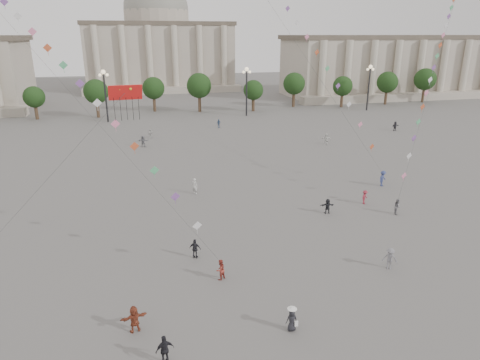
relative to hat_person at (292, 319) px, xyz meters
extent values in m
plane|color=#5F5B59|center=(0.96, 2.08, -0.80)|extent=(360.00, 360.00, 0.00)
cube|color=#AA9C8E|center=(75.96, 97.08, 7.20)|extent=(80.00, 22.00, 16.00)
cube|color=brown|center=(75.96, 97.08, 15.80)|extent=(81.60, 22.44, 1.20)
cube|color=#AA9C8E|center=(75.96, 84.08, 0.20)|extent=(84.00, 4.00, 2.00)
cube|color=#AA9C8E|center=(0.96, 132.08, 9.20)|extent=(46.00, 30.00, 20.00)
cube|color=brown|center=(0.96, 132.08, 19.80)|extent=(46.92, 30.60, 1.20)
cube|color=#AA9C8E|center=(0.96, 115.08, 0.20)|extent=(48.30, 4.00, 2.00)
cylinder|color=#AA9C8E|center=(0.96, 132.08, 21.70)|extent=(21.00, 21.00, 5.00)
sphere|color=gray|center=(0.96, 132.08, 24.20)|extent=(21.00, 21.00, 21.00)
cylinder|color=#3C291E|center=(-29.04, 80.08, 0.96)|extent=(0.70, 0.70, 3.52)
sphere|color=black|center=(-29.04, 80.08, 4.64)|extent=(5.12, 5.12, 5.12)
cylinder|color=#3C291E|center=(-17.04, 80.08, 0.96)|extent=(0.70, 0.70, 3.52)
sphere|color=black|center=(-17.04, 80.08, 4.64)|extent=(5.12, 5.12, 5.12)
cylinder|color=#3C291E|center=(-5.04, 80.08, 0.96)|extent=(0.70, 0.70, 3.52)
sphere|color=black|center=(-5.04, 80.08, 4.64)|extent=(5.12, 5.12, 5.12)
cylinder|color=#3C291E|center=(6.96, 80.08, 0.96)|extent=(0.70, 0.70, 3.52)
sphere|color=black|center=(6.96, 80.08, 4.64)|extent=(5.12, 5.12, 5.12)
cylinder|color=#3C291E|center=(18.96, 80.08, 0.96)|extent=(0.70, 0.70, 3.52)
sphere|color=black|center=(18.96, 80.08, 4.64)|extent=(5.12, 5.12, 5.12)
cylinder|color=#3C291E|center=(30.96, 80.08, 0.96)|extent=(0.70, 0.70, 3.52)
sphere|color=black|center=(30.96, 80.08, 4.64)|extent=(5.12, 5.12, 5.12)
cylinder|color=#3C291E|center=(42.96, 80.08, 0.96)|extent=(0.70, 0.70, 3.52)
sphere|color=black|center=(42.96, 80.08, 4.64)|extent=(5.12, 5.12, 5.12)
cylinder|color=#3C291E|center=(54.96, 80.08, 0.96)|extent=(0.70, 0.70, 3.52)
sphere|color=black|center=(54.96, 80.08, 4.64)|extent=(5.12, 5.12, 5.12)
cylinder|color=#3C291E|center=(66.96, 80.08, 0.96)|extent=(0.70, 0.70, 3.52)
sphere|color=black|center=(66.96, 80.08, 4.64)|extent=(5.12, 5.12, 5.12)
cylinder|color=#262628|center=(-14.04, 72.08, 4.20)|extent=(0.36, 0.36, 10.00)
sphere|color=#FFE5B2|center=(-14.04, 72.08, 9.40)|extent=(0.90, 0.90, 0.90)
sphere|color=#FFE5B2|center=(-14.74, 72.08, 8.80)|extent=(0.60, 0.60, 0.60)
sphere|color=#FFE5B2|center=(-13.34, 72.08, 8.80)|extent=(0.60, 0.60, 0.60)
cylinder|color=#262628|center=(15.96, 72.08, 4.20)|extent=(0.36, 0.36, 10.00)
sphere|color=#FFE5B2|center=(15.96, 72.08, 9.40)|extent=(0.90, 0.90, 0.90)
sphere|color=#FFE5B2|center=(15.26, 72.08, 8.80)|extent=(0.60, 0.60, 0.60)
sphere|color=#FFE5B2|center=(16.66, 72.08, 8.80)|extent=(0.60, 0.60, 0.60)
cylinder|color=#262628|center=(45.96, 72.08, 4.20)|extent=(0.36, 0.36, 10.00)
sphere|color=#FFE5B2|center=(45.96, 72.08, 9.40)|extent=(0.90, 0.90, 0.90)
sphere|color=#FFE5B2|center=(45.26, 72.08, 8.80)|extent=(0.60, 0.60, 0.60)
sphere|color=#FFE5B2|center=(46.66, 72.08, 8.80)|extent=(0.60, 0.60, 0.60)
imported|color=#36517B|center=(7.39, 60.89, 0.03)|extent=(1.05, 0.82, 1.67)
imported|color=#222327|center=(9.99, 16.44, -0.02)|extent=(1.50, 0.67, 1.56)
imported|color=beige|center=(-6.05, 55.16, 0.01)|extent=(1.37, 1.43, 1.62)
imported|color=slate|center=(10.01, 5.14, 0.08)|extent=(1.32, 1.13, 1.77)
imported|color=white|center=(22.19, 43.41, 0.10)|extent=(1.75, 1.13, 1.80)
imported|color=maroon|center=(15.00, 17.86, -0.04)|extent=(1.13, 1.04, 1.53)
imported|color=#242329|center=(39.42, 50.00, 0.08)|extent=(1.70, 0.83, 1.76)
imported|color=slate|center=(-7.50, 48.92, 0.13)|extent=(1.81, 1.04, 1.85)
imported|color=beige|center=(-2.40, 25.39, 0.12)|extent=(0.79, 0.78, 1.84)
imported|color=#232328|center=(-4.49, 10.47, 0.03)|extent=(1.05, 0.80, 1.66)
imported|color=brown|center=(-9.42, 2.22, 0.09)|extent=(1.72, 0.87, 1.77)
imported|color=black|center=(-7.81, -0.94, 0.09)|extent=(1.12, 0.66, 1.79)
imported|color=maroon|center=(-3.12, 6.79, 0.01)|extent=(0.99, 0.94, 1.62)
imported|color=navy|center=(20.00, 22.54, 0.16)|extent=(1.43, 1.28, 1.93)
imported|color=slate|center=(16.82, 14.58, 0.00)|extent=(0.88, 0.96, 1.60)
imported|color=black|center=(0.00, 0.00, -0.07)|extent=(0.72, 0.47, 1.46)
cone|color=white|center=(0.00, 0.00, 0.82)|extent=(0.52, 0.52, 0.14)
cylinder|color=white|center=(0.00, 0.00, 0.76)|extent=(0.60, 0.60, 0.02)
cube|color=white|center=(0.25, -0.15, -0.25)|extent=(0.22, 0.10, 0.35)
cube|color=red|center=(-8.92, 9.03, 12.96)|extent=(2.24, 0.73, 1.02)
cube|color=#188835|center=(-9.27, 8.99, 13.21)|extent=(0.37, 0.23, 0.34)
cube|color=#1D2EA1|center=(-8.57, 8.99, 13.21)|extent=(0.37, 0.23, 0.34)
sphere|color=gold|center=(-9.27, 8.95, 13.21)|extent=(0.20, 0.20, 0.20)
sphere|color=gold|center=(-8.57, 8.95, 13.21)|extent=(0.20, 0.20, 0.20)
cylinder|color=#3F3F3F|center=(-15.18, 6.87, 6.88)|extent=(0.02, 0.02, 17.99)
cylinder|color=#3F3F3F|center=(-19.03, 26.54, 17.10)|extent=(0.02, 0.02, 60.39)
cube|color=white|center=(-4.51, 8.51, 2.98)|extent=(0.76, 0.25, 0.76)
cube|color=#8852A4|center=(-5.89, 10.23, 4.81)|extent=(0.76, 0.25, 0.76)
cube|color=#53B579|center=(-7.27, 11.94, 6.51)|extent=(0.76, 0.25, 0.76)
cube|color=#CD5730|center=(-8.65, 13.66, 8.12)|extent=(0.76, 0.25, 0.76)
cube|color=pink|center=(-10.04, 15.38, 9.67)|extent=(0.76, 0.25, 0.76)
cube|color=white|center=(-11.42, 17.09, 11.17)|extent=(0.76, 0.25, 0.76)
cube|color=#8852A4|center=(-12.80, 18.81, 12.63)|extent=(0.76, 0.25, 0.76)
cube|color=#53B579|center=(-14.19, 20.53, 14.07)|extent=(0.76, 0.25, 0.76)
cube|color=#CD5730|center=(-15.57, 22.24, 15.48)|extent=(0.76, 0.25, 0.76)
cube|color=pink|center=(-16.95, 23.96, 16.86)|extent=(0.76, 0.25, 0.76)
cube|color=white|center=(-18.33, 25.68, 18.23)|extent=(0.76, 0.25, 0.76)
cube|color=#8852A4|center=(-19.72, 27.39, 19.57)|extent=(0.76, 0.25, 0.76)
cube|color=#CD5730|center=(19.25, 24.44, 3.68)|extent=(0.76, 0.25, 0.76)
cube|color=pink|center=(18.51, 26.33, 6.08)|extent=(0.76, 0.25, 0.76)
cube|color=white|center=(17.76, 28.23, 8.29)|extent=(0.76, 0.25, 0.76)
cube|color=#8852A4|center=(17.01, 30.12, 10.39)|extent=(0.76, 0.25, 0.76)
cube|color=#53B579|center=(16.27, 32.01, 12.42)|extent=(0.76, 0.25, 0.76)
cube|color=#CD5730|center=(15.52, 33.91, 14.38)|extent=(0.76, 0.25, 0.76)
cube|color=pink|center=(14.77, 35.80, 16.30)|extent=(0.76, 0.25, 0.76)
cube|color=white|center=(14.03, 37.70, 18.17)|extent=(0.76, 0.25, 0.76)
cube|color=#8852A4|center=(13.28, 39.59, 20.01)|extent=(0.76, 0.25, 0.76)
cylinder|color=#3F3F3F|center=(32.80, 31.51, 16.06)|extent=(0.02, 0.02, 55.77)
cube|color=pink|center=(18.15, 15.99, 2.76)|extent=(0.76, 0.25, 0.76)
cube|color=white|center=(19.49, 17.40, 4.42)|extent=(0.76, 0.25, 0.76)
cube|color=#8852A4|center=(20.82, 18.81, 5.95)|extent=(0.76, 0.25, 0.76)
cube|color=#53B579|center=(22.15, 20.22, 7.40)|extent=(0.76, 0.25, 0.76)
cube|color=#CD5730|center=(23.48, 21.63, 8.80)|extent=(0.76, 0.25, 0.76)
cube|color=pink|center=(24.81, 23.04, 10.16)|extent=(0.76, 0.25, 0.76)
cube|color=white|center=(26.14, 24.45, 11.48)|extent=(0.76, 0.25, 0.76)
cube|color=#8852A4|center=(27.47, 25.86, 12.78)|extent=(0.76, 0.25, 0.76)
cube|color=#53B579|center=(28.80, 27.27, 14.05)|extent=(0.76, 0.25, 0.76)
cube|color=#CD5730|center=(30.14, 28.68, 15.30)|extent=(0.76, 0.25, 0.76)
cube|color=pink|center=(31.47, 30.10, 16.53)|extent=(0.76, 0.25, 0.76)
cube|color=white|center=(32.80, 31.51, 17.75)|extent=(0.76, 0.25, 0.76)
cube|color=#8852A4|center=(34.13, 32.92, 18.95)|extent=(0.76, 0.25, 0.76)
cube|color=#53B579|center=(35.46, 34.33, 20.13)|extent=(0.76, 0.25, 0.76)
camera|label=1|loc=(-8.39, -20.71, 16.64)|focal=32.00mm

